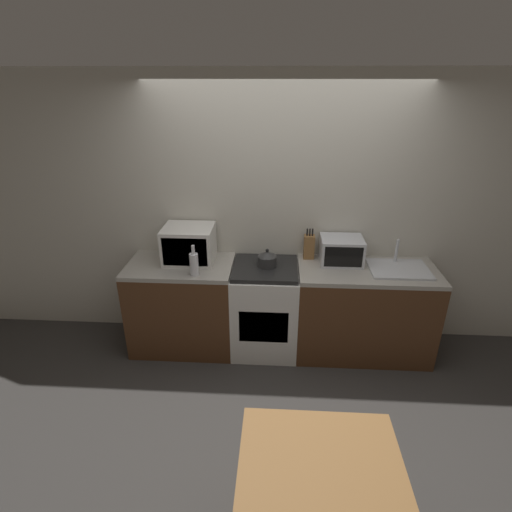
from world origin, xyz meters
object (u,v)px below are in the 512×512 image
object	(u,v)px
stove_range	(265,308)
bottle	(194,264)
dining_table	(319,474)
microwave	(189,244)
kettle	(267,259)
toaster_oven	(341,251)

from	to	relation	value
stove_range	bottle	distance (m)	0.86
stove_range	dining_table	xyz separation A→B (m)	(0.35, -1.92, 0.20)
microwave	dining_table	xyz separation A→B (m)	(1.08, -2.01, -0.42)
kettle	dining_table	xyz separation A→B (m)	(0.34, -1.93, -0.33)
bottle	toaster_oven	size ratio (longest dim) A/B	0.72
kettle	bottle	size ratio (longest dim) A/B	0.62
kettle	dining_table	bearing A→B (deg)	-80.06
stove_range	toaster_oven	world-z (taller)	toaster_oven
toaster_oven	bottle	bearing A→B (deg)	-165.61
stove_range	toaster_oven	size ratio (longest dim) A/B	2.29
toaster_oven	dining_table	distance (m)	2.12
stove_range	dining_table	world-z (taller)	stove_range
microwave	dining_table	world-z (taller)	microwave
microwave	toaster_oven	size ratio (longest dim) A/B	1.19
kettle	toaster_oven	world-z (taller)	toaster_oven
stove_range	kettle	world-z (taller)	kettle
toaster_oven	microwave	bearing A→B (deg)	-178.34
stove_range	toaster_oven	xyz separation A→B (m)	(0.71, 0.13, 0.58)
kettle	bottle	world-z (taller)	bottle
kettle	toaster_oven	xyz separation A→B (m)	(0.70, 0.12, 0.05)
kettle	microwave	distance (m)	0.75
toaster_oven	dining_table	size ratio (longest dim) A/B	0.48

